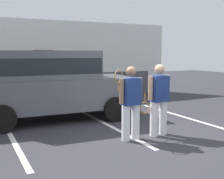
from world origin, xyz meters
name	(u,v)px	position (x,y,z in m)	size (l,w,h in m)	color
ground_plane	(142,141)	(0.00, 0.00, 0.00)	(40.00, 40.00, 0.00)	#2D2D33
parking_stripe_0	(12,138)	(-2.62, 1.50, 0.00)	(0.12, 4.40, 0.01)	silver
parking_stripe_1	(110,126)	(-0.06, 1.50, 0.00)	(0.12, 4.40, 0.01)	silver
parking_stripe_2	(183,117)	(2.50, 1.50, 0.00)	(0.12, 4.40, 0.01)	silver
house_frontage	(57,63)	(-0.01, 6.76, 1.58)	(10.80, 0.40, 3.35)	white
parked_suv	(51,82)	(-1.28, 2.98, 1.15)	(4.69, 2.34, 2.05)	#4C4F54
tennis_player_man	(131,102)	(-0.20, 0.17, 0.89)	(0.76, 0.32, 1.69)	white
tennis_player_woman	(159,99)	(0.60, 0.19, 0.89)	(0.90, 0.31, 1.72)	white
potted_plant_by_porch	(116,90)	(2.18, 5.43, 0.43)	(0.58, 0.58, 0.77)	#9E5638
potted_plant_secondary	(127,87)	(3.01, 5.92, 0.44)	(0.60, 0.60, 0.79)	gray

